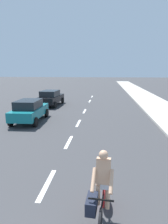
{
  "coord_description": "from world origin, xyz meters",
  "views": [
    {
      "loc": [
        1.8,
        -0.26,
        3.62
      ],
      "look_at": [
        0.54,
        11.23,
        1.1
      ],
      "focal_mm": 31.0,
      "sensor_mm": 36.0,
      "label": 1
    }
  ],
  "objects": [
    {
      "name": "lane_stripe_2",
      "position": [
        0.0,
        8.96,
        0.0
      ],
      "size": [
        0.16,
        1.8,
        0.01
      ],
      "primitive_type": "cube",
      "color": "white",
      "rests_on": "ground"
    },
    {
      "name": "sidewalk_strip",
      "position": [
        7.07,
        22.0,
        0.07
      ],
      "size": [
        3.6,
        80.0,
        0.14
      ],
      "primitive_type": "cube",
      "color": "#B2ADA3",
      "rests_on": "ground"
    },
    {
      "name": "cyclist",
      "position": [
        1.75,
        3.84,
        0.83
      ],
      "size": [
        0.63,
        1.71,
        1.82
      ],
      "rotation": [
        0.0,
        0.0,
        3.07
      ],
      "color": "black",
      "rests_on": "ground"
    },
    {
      "name": "lane_stripe_4",
      "position": [
        0.0,
        16.6,
        0.0
      ],
      "size": [
        0.16,
        1.8,
        0.01
      ],
      "primitive_type": "cube",
      "color": "white",
      "rests_on": "ground"
    },
    {
      "name": "lane_stripe_6",
      "position": [
        0.0,
        26.42,
        0.0
      ],
      "size": [
        0.16,
        1.8,
        0.01
      ],
      "primitive_type": "cube",
      "color": "white",
      "rests_on": "ground"
    },
    {
      "name": "lane_stripe_3",
      "position": [
        0.0,
        12.57,
        0.0
      ],
      "size": [
        0.16,
        1.8,
        0.01
      ],
      "primitive_type": "cube",
      "color": "white",
      "rests_on": "ground"
    },
    {
      "name": "parked_car_teal",
      "position": [
        -3.51,
        12.66,
        0.84
      ],
      "size": [
        1.95,
        4.01,
        1.57
      ],
      "rotation": [
        0.0,
        0.0,
        0.03
      ],
      "color": "#14727A",
      "rests_on": "ground"
    },
    {
      "name": "lane_stripe_1",
      "position": [
        0.0,
        5.18,
        0.0
      ],
      "size": [
        0.16,
        1.8,
        0.01
      ],
      "primitive_type": "cube",
      "color": "white",
      "rests_on": "ground"
    },
    {
      "name": "lane_stripe_5",
      "position": [
        0.0,
        22.37,
        0.0
      ],
      "size": [
        0.16,
        1.8,
        0.01
      ],
      "primitive_type": "cube",
      "color": "white",
      "rests_on": "ground"
    },
    {
      "name": "ground_plane",
      "position": [
        0.0,
        20.0,
        0.0
      ],
      "size": [
        160.0,
        160.0,
        0.0
      ],
      "primitive_type": "plane",
      "color": "#38383A"
    },
    {
      "name": "parked_car_black",
      "position": [
        -3.8,
        19.06,
        0.84
      ],
      "size": [
        2.08,
        4.22,
        1.57
      ],
      "rotation": [
        0.0,
        0.0,
        -0.05
      ],
      "color": "black",
      "rests_on": "ground"
    }
  ]
}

